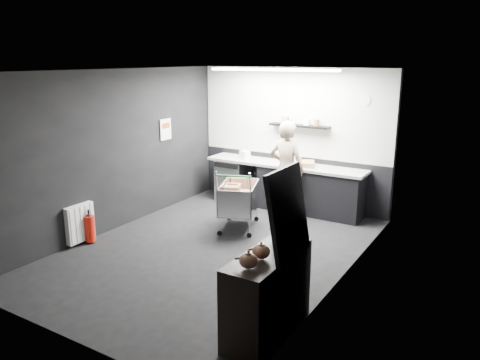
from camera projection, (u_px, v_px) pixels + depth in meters
The scene contains 22 objects.
floor at pixel (214, 250), 7.22m from camera, with size 5.50×5.50×0.00m, color black.
ceiling at pixel (212, 71), 6.54m from camera, with size 5.50×5.50×0.00m, color silver.
wall_back at pixel (292, 138), 9.15m from camera, with size 5.50×5.50×0.00m, color black.
wall_front at pixel (55, 218), 4.60m from camera, with size 5.50×5.50×0.00m, color black.
wall_left at pixel (115, 151), 7.88m from camera, with size 5.50×5.50×0.00m, color black.
wall_right at pixel (344, 183), 5.88m from camera, with size 5.50×5.50×0.00m, color black.
kitchen_wall_panel at pixel (293, 112), 9.01m from camera, with size 3.95×0.02×1.70m, color silver.
dado_panel at pixel (291, 180), 9.35m from camera, with size 3.95×0.02×1.00m, color black.
floating_shelf at pixel (299, 126), 8.88m from camera, with size 1.20×0.22×0.04m, color black.
wall_clock at pixel (365, 100), 8.23m from camera, with size 0.20×0.20×0.03m, color white.
poster at pixel (166, 129), 8.89m from camera, with size 0.02×0.30×0.40m, color white.
poster_red_band at pixel (166, 126), 8.87m from camera, with size 0.01×0.22×0.10m, color #B93217.
radiator at pixel (80, 223), 7.36m from camera, with size 0.10×0.50×0.60m, color white.
ceiling_strip at pixel (272, 70), 8.07m from camera, with size 2.40×0.20×0.04m, color white.
prep_counter at pixel (290, 186), 9.04m from camera, with size 3.20×0.61×0.90m.
person at pixel (286, 170), 8.49m from camera, with size 0.66×0.43×1.80m, color beige.
shopping_cart at pixel (239, 200), 8.02m from camera, with size 0.90×1.17×1.07m.
sideboard at pixel (270, 282), 4.93m from camera, with size 0.52×1.22×1.83m.
fire_extinguisher at pixel (90, 228), 7.43m from camera, with size 0.16×0.16×0.53m.
cardboard_box at pixel (302, 164), 8.75m from camera, with size 0.46×0.35×0.09m, color #9E8254.
pink_tub at pixel (297, 160), 8.84m from camera, with size 0.18×0.18×0.18m, color silver.
white_container at pixel (245, 155), 9.36m from camera, with size 0.19×0.15×0.17m, color white.
Camera 1 is at (3.81, -5.54, 2.88)m, focal length 35.00 mm.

